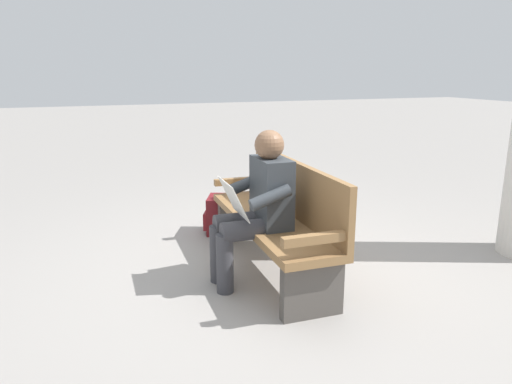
# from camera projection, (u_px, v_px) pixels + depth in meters

# --- Properties ---
(ground_plane) EXTENTS (40.00, 40.00, 0.00)m
(ground_plane) POSITION_uv_depth(u_px,v_px,m) (270.00, 270.00, 3.93)
(ground_plane) COLOR gray
(bench_near) EXTENTS (1.81, 0.54, 0.90)m
(bench_near) POSITION_uv_depth(u_px,v_px,m) (278.00, 216.00, 3.84)
(bench_near) COLOR olive
(bench_near) RESTS_ON ground
(person_seated) EXTENTS (0.58, 0.58, 1.18)m
(person_seated) POSITION_uv_depth(u_px,v_px,m) (257.00, 204.00, 3.57)
(person_seated) COLOR #33383D
(person_seated) RESTS_ON ground
(backpack) EXTENTS (0.38, 0.34, 0.37)m
(backpack) POSITION_uv_depth(u_px,v_px,m) (218.00, 215.00, 4.81)
(backpack) COLOR maroon
(backpack) RESTS_ON ground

